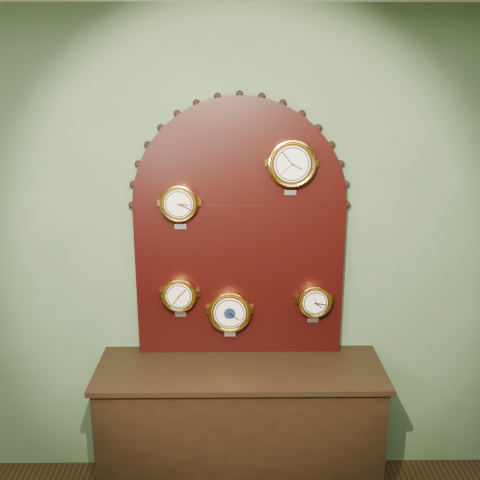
{
  "coord_description": "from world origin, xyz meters",
  "views": [
    {
      "loc": [
        -0.03,
        -0.74,
        2.44
      ],
      "look_at": [
        0.0,
        2.25,
        1.58
      ],
      "focal_mm": 43.29,
      "sensor_mm": 36.0,
      "label": 1
    }
  ],
  "objects_px": {
    "tide_clock": "(314,301)",
    "barometer": "(230,311)",
    "hygrometer": "(179,294)",
    "roman_clock": "(179,203)",
    "shop_counter": "(240,433)",
    "display_board": "(240,223)",
    "arabic_clock": "(292,163)"
  },
  "relations": [
    {
      "from": "roman_clock",
      "to": "arabic_clock",
      "type": "height_order",
      "value": "arabic_clock"
    },
    {
      "from": "shop_counter",
      "to": "tide_clock",
      "type": "xyz_separation_m",
      "value": [
        0.43,
        0.15,
        0.77
      ]
    },
    {
      "from": "display_board",
      "to": "hygrometer",
      "type": "bearing_deg",
      "value": -169.29
    },
    {
      "from": "shop_counter",
      "to": "hygrometer",
      "type": "xyz_separation_m",
      "value": [
        -0.35,
        0.15,
        0.82
      ]
    },
    {
      "from": "display_board",
      "to": "hygrometer",
      "type": "relative_size",
      "value": 6.06
    },
    {
      "from": "arabic_clock",
      "to": "display_board",
      "type": "bearing_deg",
      "value": 166.52
    },
    {
      "from": "display_board",
      "to": "hygrometer",
      "type": "distance_m",
      "value": 0.54
    },
    {
      "from": "display_board",
      "to": "arabic_clock",
      "type": "bearing_deg",
      "value": -13.48
    },
    {
      "from": "hygrometer",
      "to": "barometer",
      "type": "distance_m",
      "value": 0.31
    },
    {
      "from": "roman_clock",
      "to": "arabic_clock",
      "type": "xyz_separation_m",
      "value": [
        0.62,
        -0.0,
        0.22
      ]
    },
    {
      "from": "hygrometer",
      "to": "barometer",
      "type": "height_order",
      "value": "hygrometer"
    },
    {
      "from": "tide_clock",
      "to": "barometer",
      "type": "bearing_deg",
      "value": -179.82
    },
    {
      "from": "tide_clock",
      "to": "display_board",
      "type": "bearing_deg",
      "value": 171.39
    },
    {
      "from": "arabic_clock",
      "to": "tide_clock",
      "type": "xyz_separation_m",
      "value": [
        0.15,
        0.0,
        -0.8
      ]
    },
    {
      "from": "arabic_clock",
      "to": "hygrometer",
      "type": "relative_size",
      "value": 1.24
    },
    {
      "from": "hygrometer",
      "to": "roman_clock",
      "type": "bearing_deg",
      "value": -1.01
    },
    {
      "from": "roman_clock",
      "to": "hygrometer",
      "type": "relative_size",
      "value": 1.04
    },
    {
      "from": "shop_counter",
      "to": "tide_clock",
      "type": "height_order",
      "value": "tide_clock"
    },
    {
      "from": "shop_counter",
      "to": "barometer",
      "type": "distance_m",
      "value": 0.73
    },
    {
      "from": "barometer",
      "to": "tide_clock",
      "type": "xyz_separation_m",
      "value": [
        0.49,
        0.0,
        0.06
      ]
    },
    {
      "from": "roman_clock",
      "to": "arabic_clock",
      "type": "relative_size",
      "value": 0.83
    },
    {
      "from": "hygrometer",
      "to": "barometer",
      "type": "relative_size",
      "value": 0.85
    },
    {
      "from": "shop_counter",
      "to": "hygrometer",
      "type": "height_order",
      "value": "hygrometer"
    },
    {
      "from": "shop_counter",
      "to": "hygrometer",
      "type": "distance_m",
      "value": 0.9
    },
    {
      "from": "shop_counter",
      "to": "arabic_clock",
      "type": "xyz_separation_m",
      "value": [
        0.28,
        0.15,
        1.57
      ]
    },
    {
      "from": "roman_clock",
      "to": "barometer",
      "type": "height_order",
      "value": "roman_clock"
    },
    {
      "from": "roman_clock",
      "to": "barometer",
      "type": "relative_size",
      "value": 0.88
    },
    {
      "from": "shop_counter",
      "to": "arabic_clock",
      "type": "distance_m",
      "value": 1.61
    },
    {
      "from": "shop_counter",
      "to": "arabic_clock",
      "type": "relative_size",
      "value": 5.1
    },
    {
      "from": "shop_counter",
      "to": "barometer",
      "type": "xyz_separation_m",
      "value": [
        -0.06,
        0.15,
        0.71
      ]
    },
    {
      "from": "barometer",
      "to": "roman_clock",
      "type": "bearing_deg",
      "value": 179.78
    },
    {
      "from": "barometer",
      "to": "hygrometer",
      "type": "bearing_deg",
      "value": 179.74
    }
  ]
}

